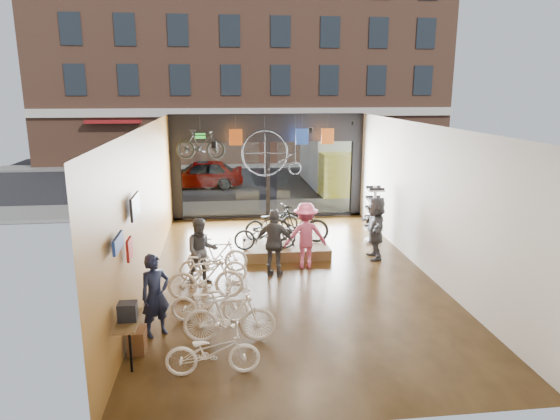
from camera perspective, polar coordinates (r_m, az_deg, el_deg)
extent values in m
cube|color=black|center=(13.02, 1.12, -7.37)|extent=(7.00, 12.00, 0.04)
cube|color=black|center=(12.18, 1.21, 9.74)|extent=(7.00, 12.00, 0.04)
cube|color=brown|center=(12.49, -15.06, 0.46)|extent=(0.04, 12.00, 3.80)
cube|color=beige|center=(13.39, 16.26, 1.25)|extent=(0.04, 12.00, 3.80)
cube|color=beige|center=(6.82, 8.16, -10.21)|extent=(7.00, 0.04, 3.80)
cube|color=#198C26|center=(18.01, -9.09, 8.37)|extent=(0.35, 0.06, 0.18)
cube|color=black|center=(27.49, -3.12, 3.83)|extent=(30.00, 18.00, 0.02)
cube|color=slate|center=(19.85, -1.69, 0.25)|extent=(30.00, 2.40, 0.12)
cube|color=slate|center=(31.42, -3.58, 5.18)|extent=(30.00, 2.00, 0.12)
cube|color=brown|center=(33.67, -4.01, 17.58)|extent=(26.00, 5.00, 14.00)
imported|color=gray|center=(24.39, -9.04, 4.10)|extent=(4.05, 1.63, 1.38)
imported|color=silver|center=(8.66, -7.71, -15.72)|extent=(1.58, 0.56, 0.83)
imported|color=silver|center=(9.55, -5.81, -11.97)|extent=(1.78, 0.60, 1.05)
imported|color=silver|center=(10.42, -8.06, -10.45)|extent=(1.65, 0.79, 0.83)
imported|color=silver|center=(11.47, -8.48, -7.63)|extent=(1.72, 0.49, 1.03)
imported|color=silver|center=(12.41, -7.70, -6.30)|extent=(1.74, 0.84, 0.88)
imported|color=silver|center=(13.04, -7.19, -5.16)|extent=(1.58, 0.51, 0.94)
cube|color=#47361E|center=(14.59, 0.58, -4.32)|extent=(2.40, 1.80, 0.30)
imported|color=black|center=(13.84, -1.72, -2.71)|extent=(1.73, 0.63, 0.91)
imported|color=black|center=(14.45, 2.01, -1.63)|extent=(1.87, 0.83, 1.09)
imported|color=black|center=(14.94, -0.93, -1.39)|extent=(1.91, 1.29, 0.95)
imported|color=#161C33|center=(9.95, -14.06, -9.43)|extent=(0.71, 0.65, 1.63)
imported|color=#3F3F44|center=(12.28, -8.94, -4.67)|extent=(0.90, 0.76, 1.65)
imported|color=#3F3F44|center=(12.60, -0.59, -3.80)|extent=(1.10, 0.77, 1.74)
imported|color=#CC4C72|center=(13.21, 2.93, -2.93)|extent=(1.16, 0.69, 1.77)
imported|color=#3F3F44|center=(14.19, 10.84, -2.03)|extent=(0.65, 1.66, 1.75)
imported|color=black|center=(16.35, -9.07, 7.41)|extent=(1.63, 0.68, 0.95)
cube|color=#CC5919|center=(17.32, -5.08, 8.28)|extent=(0.45, 0.03, 0.55)
cube|color=#1E3F99|center=(17.54, 2.55, 8.38)|extent=(0.45, 0.03, 0.55)
cube|color=#CC5919|center=(17.70, 5.46, 8.39)|extent=(0.45, 0.03, 0.55)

